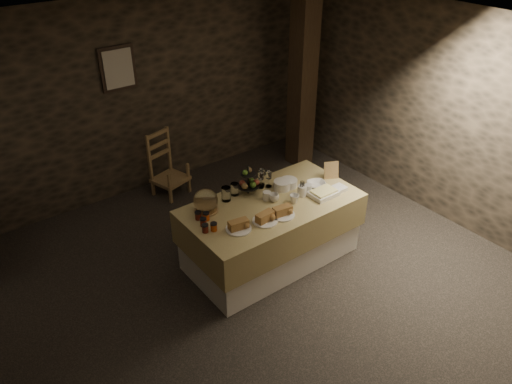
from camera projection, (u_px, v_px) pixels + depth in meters
ground_plane at (247, 280)px, 5.43m from camera, size 5.50×5.00×0.01m
room_shell at (246, 152)px, 4.61m from camera, size 5.52×5.02×2.60m
buffet_table at (271, 227)px, 5.52m from camera, size 1.92×1.02×0.76m
chair at (167, 166)px, 6.79m from camera, size 0.51×0.50×0.70m
timber_column at (303, 80)px, 7.09m from camera, size 0.30×0.30×2.60m
framed_picture at (118, 68)px, 6.11m from camera, size 0.45×0.04×0.55m
plate_stack_a at (282, 185)px, 5.56m from camera, size 0.19×0.19×0.10m
plate_stack_b at (288, 183)px, 5.62m from camera, size 0.20×0.20×0.08m
cutlery_holder at (302, 191)px, 5.44m from camera, size 0.10×0.10×0.12m
cup_a at (274, 198)px, 5.35m from camera, size 0.12×0.12×0.09m
cup_b at (294, 199)px, 5.33m from camera, size 0.13×0.13×0.10m
mug_c at (267, 196)px, 5.38m from camera, size 0.09×0.09×0.09m
mug_d at (308, 188)px, 5.52m from camera, size 0.08×0.08×0.09m
bowl at (316, 185)px, 5.62m from camera, size 0.28×0.28×0.05m
cake_dome at (206, 202)px, 5.17m from camera, size 0.26×0.26×0.26m
fruit_stand at (249, 183)px, 5.45m from camera, size 0.24×0.24×0.34m
bread_platter_left at (239, 226)px, 4.91m from camera, size 0.26×0.26×0.11m
bread_platter_center at (265, 218)px, 5.03m from camera, size 0.26×0.26×0.11m
bread_platter_right at (282, 212)px, 5.12m from camera, size 0.26×0.26×0.11m
jam_jars at (205, 222)px, 4.97m from camera, size 0.18×0.32×0.07m
tart_dish at (324, 193)px, 5.45m from camera, size 0.30×0.22×0.07m
square_dish at (339, 188)px, 5.56m from camera, size 0.14×0.14×0.04m
menu_frame at (331, 171)px, 5.76m from camera, size 0.18×0.14×0.22m
storage_jar_a at (226, 194)px, 5.35m from camera, size 0.10×0.10×0.16m
storage_jar_b at (235, 189)px, 5.45m from camera, size 0.09×0.09×0.14m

